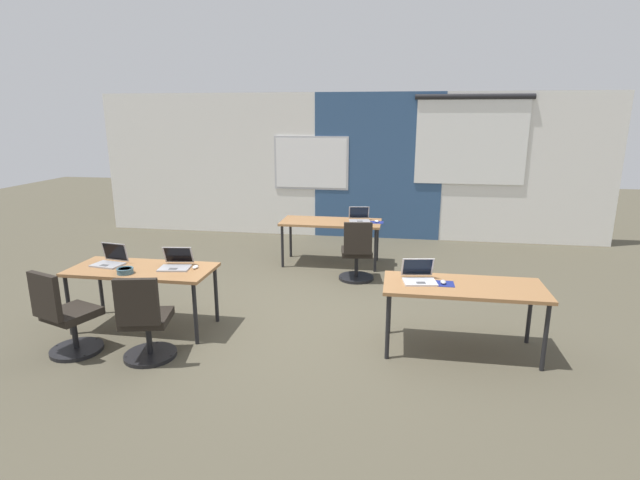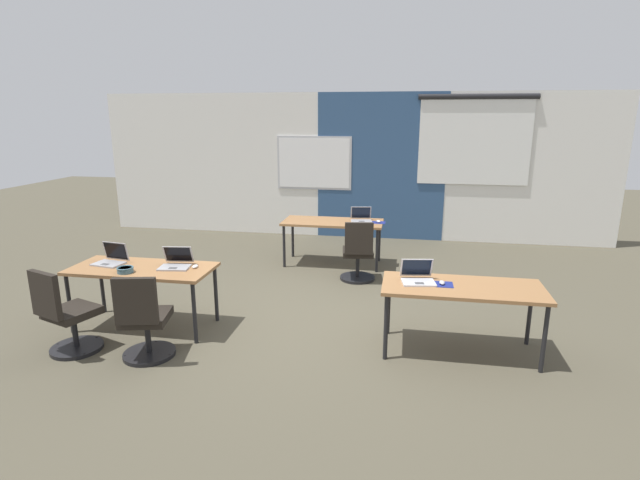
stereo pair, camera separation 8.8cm
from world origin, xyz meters
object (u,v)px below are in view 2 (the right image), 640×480
object	(u,v)px
laptop_near_right_inner	(418,277)
snack_bowl	(125,269)
desk_near_left	(142,272)
desk_far_center	(333,225)
chair_near_left_inner	(144,324)
laptop_far_right	(361,218)
mouse_far_right	(378,221)
chair_far_right	(358,256)
laptop_near_left_end	(111,259)
chair_near_left_end	(66,318)
laptop_near_left_inner	(176,263)
desk_near_right	(462,291)
mouse_near_right_inner	(442,283)
mouse_near_left_inner	(195,266)

from	to	relation	value
laptop_near_right_inner	snack_bowl	xyz separation A→B (m)	(-3.13, -0.26, -0.01)
desk_near_left	laptop_near_right_inner	distance (m)	3.06
desk_far_center	snack_bowl	xyz separation A→B (m)	(-1.82, -3.01, 0.10)
chair_near_left_inner	laptop_far_right	world-z (taller)	laptop_far_right
mouse_far_right	chair_far_right	world-z (taller)	chair_far_right
laptop_near_left_end	snack_bowl	distance (m)	0.45
laptop_far_right	chair_near_left_end	bearing A→B (deg)	-135.44
desk_far_center	laptop_near_left_inner	world-z (taller)	laptop_near_left_inner
laptop_near_right_inner	mouse_far_right	bearing A→B (deg)	92.63
desk_near_right	snack_bowl	distance (m)	3.58
chair_near_left_end	chair_near_left_inner	distance (m)	0.85
mouse_near_right_inner	mouse_far_right	bearing A→B (deg)	106.14
chair_near_left_inner	chair_far_right	size ratio (longest dim) A/B	1.00
desk_near_right	mouse_far_right	xyz separation A→B (m)	(-1.02, 2.82, 0.08)
mouse_near_right_inner	desk_far_center	bearing A→B (deg)	118.93
laptop_near_left_inner	mouse_near_left_inner	world-z (taller)	laptop_near_left_inner
desk_near_right	chair_near_left_inner	distance (m)	3.19
laptop_near_left_end	desk_far_center	bearing A→B (deg)	60.65
laptop_near_left_end	laptop_far_right	size ratio (longest dim) A/B	0.98
laptop_near_left_inner	laptop_far_right	xyz separation A→B (m)	(1.83, 2.80, 0.00)
laptop_far_right	laptop_near_right_inner	bearing A→B (deg)	-82.47
chair_near_left_inner	desk_near_left	bearing A→B (deg)	-73.15
mouse_near_right_inner	chair_far_right	world-z (taller)	chair_far_right
laptop_near_left_end	mouse_far_right	xyz separation A→B (m)	(2.90, 2.75, -0.03)
snack_bowl	laptop_near_left_end	bearing A→B (deg)	141.01
desk_far_center	laptop_near_right_inner	bearing A→B (deg)	-64.61
desk_near_right	chair_near_left_end	world-z (taller)	chair_near_left_end
laptop_near_left_end	chair_near_left_inner	world-z (taller)	laptop_near_left_end
chair_near_left_end	mouse_far_right	size ratio (longest dim) A/B	8.06
desk_far_center	laptop_near_left_inner	xyz separation A→B (m)	(-1.38, -2.72, 0.11)
desk_near_right	chair_far_right	xyz separation A→B (m)	(-1.26, 2.04, -0.28)
desk_near_right	chair_near_left_inner	size ratio (longest dim) A/B	1.74
laptop_far_right	desk_near_left	bearing A→B (deg)	-136.55
desk_far_center	laptop_near_right_inner	size ratio (longest dim) A/B	4.26
desk_near_left	chair_near_left_inner	distance (m)	0.87
mouse_near_left_inner	desk_near_left	bearing A→B (deg)	-172.22
chair_far_right	laptop_far_right	bearing A→B (deg)	-95.52
laptop_near_left_end	chair_near_left_inner	bearing A→B (deg)	-34.71
laptop_near_left_end	mouse_far_right	size ratio (longest dim) A/B	3.24
desk_near_right	laptop_near_left_end	size ratio (longest dim) A/B	4.33
desk_near_right	laptop_near_left_end	distance (m)	3.92
chair_near_left_end	desk_near_right	bearing A→B (deg)	-150.18
chair_near_left_end	mouse_near_left_inner	size ratio (longest dim) A/B	9.17
laptop_near_right_inner	mouse_far_right	xyz separation A→B (m)	(-0.57, 2.77, -0.03)
chair_far_right	desk_near_left	bearing A→B (deg)	33.85
desk_near_left	mouse_far_right	bearing A→B (deg)	48.63
mouse_near_left_inner	chair_near_left_inner	world-z (taller)	chair_near_left_inner
chair_near_left_inner	laptop_near_left_end	bearing A→B (deg)	-56.21
laptop_near_left_end	laptop_near_right_inner	xyz separation A→B (m)	(3.48, -0.02, -0.00)
chair_near_left_end	snack_bowl	world-z (taller)	chair_near_left_end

